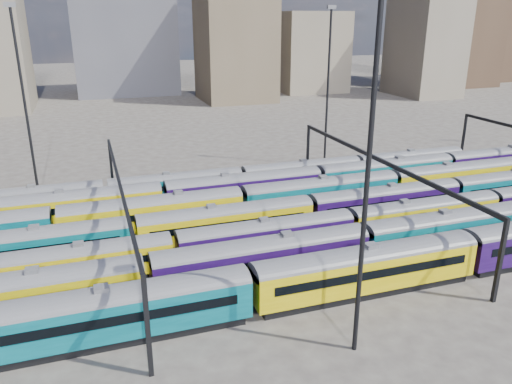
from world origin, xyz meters
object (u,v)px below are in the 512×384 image
object	(u,v)px
rake_1	(263,255)
rake_0	(467,248)
rake_2	(350,222)
mast_2	(368,174)

from	to	relation	value
rake_1	rake_0	bearing A→B (deg)	-14.63
rake_2	mast_2	size ratio (longest dim) A/B	4.54
rake_0	mast_2	bearing A→B (deg)	-156.37
rake_2	mast_2	xyz separation A→B (m)	(-8.79, -17.00, 11.47)
rake_1	mast_2	size ratio (longest dim) A/B	5.83
rake_0	rake_2	size ratio (longest dim) A/B	1.13
rake_0	mast_2	distance (m)	20.71
rake_1	rake_2	bearing A→B (deg)	22.71
rake_2	rake_1	bearing A→B (deg)	-157.29
rake_0	rake_2	world-z (taller)	rake_0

